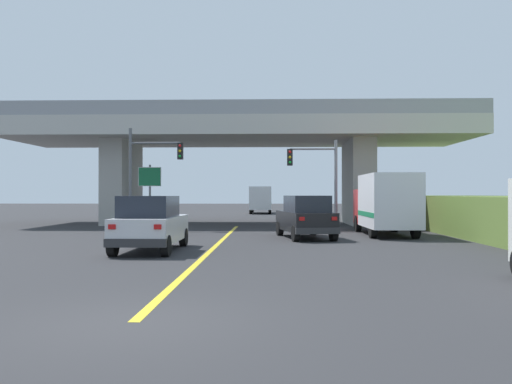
# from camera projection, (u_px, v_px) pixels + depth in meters

# --- Properties ---
(ground) EXTENTS (160.00, 160.00, 0.00)m
(ground) POSITION_uv_depth(u_px,v_px,m) (239.00, 224.00, 37.01)
(ground) COLOR #2B2B2D
(overpass_bridge) EXTENTS (31.43, 9.26, 7.93)m
(overpass_bridge) POSITION_uv_depth(u_px,v_px,m) (239.00, 143.00, 37.04)
(overpass_bridge) COLOR #B7B5AD
(overpass_bridge) RESTS_ON ground
(lane_divider_stripe) EXTENTS (0.20, 25.62, 0.01)m
(lane_divider_stripe) POSITION_uv_depth(u_px,v_px,m) (216.00, 246.00, 21.36)
(lane_divider_stripe) COLOR yellow
(lane_divider_stripe) RESTS_ON ground
(suv_lead) EXTENTS (2.04, 4.71, 2.02)m
(suv_lead) POSITION_uv_depth(u_px,v_px,m) (151.00, 223.00, 19.25)
(suv_lead) COLOR silver
(suv_lead) RESTS_ON ground
(suv_crossing) EXTENTS (2.76, 4.93, 2.02)m
(suv_crossing) POSITION_uv_depth(u_px,v_px,m) (306.00, 217.00, 24.90)
(suv_crossing) COLOR black
(suv_crossing) RESTS_ON ground
(box_truck) EXTENTS (2.33, 6.47, 3.08)m
(box_truck) POSITION_uv_depth(u_px,v_px,m) (386.00, 204.00, 26.76)
(box_truck) COLOR red
(box_truck) RESTS_ON ground
(traffic_signal_nearside) EXTENTS (2.91, 0.36, 5.22)m
(traffic_signal_nearside) POSITION_uv_depth(u_px,v_px,m) (319.00, 172.00, 30.49)
(traffic_signal_nearside) COLOR slate
(traffic_signal_nearside) RESTS_ON ground
(traffic_signal_farside) EXTENTS (3.17, 0.36, 5.92)m
(traffic_signal_farside) POSITION_uv_depth(u_px,v_px,m) (148.00, 167.00, 30.66)
(traffic_signal_farside) COLOR #56595E
(traffic_signal_farside) RESTS_ON ground
(highway_sign) EXTENTS (1.52, 0.17, 4.04)m
(highway_sign) POSITION_uv_depth(u_px,v_px,m) (150.00, 182.00, 34.94)
(highway_sign) COLOR slate
(highway_sign) RESTS_ON ground
(semi_truck_distant) EXTENTS (2.33, 6.64, 2.88)m
(semi_truck_distant) POSITION_uv_depth(u_px,v_px,m) (261.00, 199.00, 57.40)
(semi_truck_distant) COLOR silver
(semi_truck_distant) RESTS_ON ground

